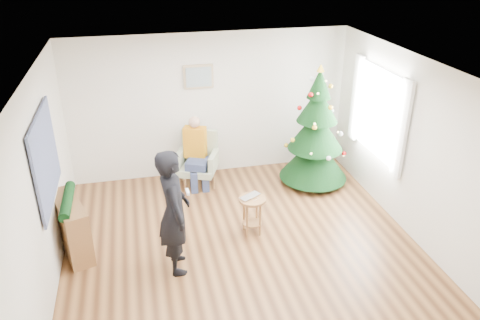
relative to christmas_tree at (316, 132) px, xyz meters
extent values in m
plane|color=brown|center=(-1.69, -1.63, -0.98)|extent=(5.00, 5.00, 0.00)
plane|color=white|center=(-1.69, -1.63, 1.62)|extent=(5.00, 5.00, 0.00)
plane|color=silver|center=(-1.69, 0.87, 0.32)|extent=(5.00, 0.00, 5.00)
plane|color=silver|center=(-1.69, -4.13, 0.32)|extent=(5.00, 0.00, 5.00)
plane|color=silver|center=(-4.19, -1.63, 0.32)|extent=(0.00, 5.00, 5.00)
plane|color=silver|center=(0.81, -1.63, 0.32)|extent=(0.00, 5.00, 5.00)
cube|color=white|center=(0.78, -0.63, 0.52)|extent=(0.04, 1.30, 1.40)
cube|color=white|center=(0.75, -1.38, 0.52)|extent=(0.05, 0.25, 1.50)
cube|color=white|center=(0.75, 0.12, 0.52)|extent=(0.05, 0.25, 1.50)
cylinder|color=#3F2816|center=(0.00, 0.00, -0.84)|extent=(0.09, 0.09, 0.28)
cone|color=black|center=(0.00, 0.00, -0.47)|extent=(1.20, 1.20, 0.79)
cone|color=black|center=(0.00, 0.00, 0.04)|extent=(0.96, 0.96, 0.69)
cone|color=black|center=(0.00, 0.00, 0.50)|extent=(0.70, 0.70, 0.60)
cone|color=black|center=(0.00, 0.00, 0.87)|extent=(0.41, 0.41, 0.51)
cone|color=gold|center=(0.00, 0.00, 1.13)|extent=(0.13, 0.13, 0.13)
cylinder|color=brown|center=(-1.47, -1.31, -0.40)|extent=(0.40, 0.40, 0.04)
cylinder|color=brown|center=(-1.47, -1.31, -0.80)|extent=(0.30, 0.30, 0.02)
imported|color=silver|center=(-1.47, -1.31, -0.37)|extent=(0.39, 0.34, 0.03)
cube|color=#97A383|center=(-2.04, 0.37, -0.66)|extent=(0.81, 0.79, 0.12)
cube|color=#97A383|center=(-1.94, 0.62, -0.32)|extent=(0.63, 0.34, 0.60)
cube|color=#97A383|center=(-2.32, 0.48, -0.50)|extent=(0.27, 0.50, 0.30)
cube|color=#97A383|center=(-1.77, 0.25, -0.50)|extent=(0.27, 0.50, 0.30)
cube|color=navy|center=(-2.04, 0.29, -0.53)|extent=(0.48, 0.49, 0.14)
cube|color=#C67C12|center=(-2.04, 0.49, -0.20)|extent=(0.43, 0.33, 0.55)
sphere|color=tan|center=(-2.04, 0.48, 0.18)|extent=(0.20, 0.20, 0.20)
imported|color=black|center=(-2.65, -1.86, -0.11)|extent=(0.44, 0.64, 1.73)
cube|color=white|center=(-2.47, -1.89, 0.17)|extent=(0.04, 0.13, 0.04)
cube|color=brown|center=(-4.02, -1.17, -0.58)|extent=(0.60, 1.04, 0.80)
cylinder|color=black|center=(-4.02, -1.17, -0.16)|extent=(0.14, 0.90, 0.14)
cube|color=black|center=(-4.15, -1.33, 0.57)|extent=(0.03, 1.50, 1.15)
cube|color=tan|center=(-1.89, 0.84, 0.87)|extent=(0.52, 0.03, 0.42)
cube|color=gray|center=(-1.89, 0.81, 0.87)|extent=(0.44, 0.02, 0.34)
camera|label=1|loc=(-2.98, -7.00, 3.08)|focal=35.00mm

